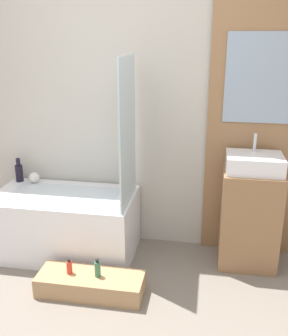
{
  "coord_description": "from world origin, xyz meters",
  "views": [
    {
      "loc": [
        0.6,
        -1.74,
        1.86
      ],
      "look_at": [
        0.18,
        0.72,
        1.01
      ],
      "focal_mm": 42.0,
      "sensor_mm": 36.0,
      "label": 1
    }
  ],
  "objects": [
    {
      "name": "vase_round_light",
      "position": [
        -0.98,
        1.43,
        0.61
      ],
      "size": [
        0.1,
        0.1,
        0.1
      ],
      "primitive_type": "sphere",
      "color": "silver",
      "rests_on": "bathtub"
    },
    {
      "name": "wooden_step_bench",
      "position": [
        -0.22,
        0.67,
        0.08
      ],
      "size": [
        0.8,
        0.29,
        0.15
      ],
      "primitive_type": "cube",
      "color": "#A87F56",
      "rests_on": "ground_plane"
    },
    {
      "name": "vase_tall_dark",
      "position": [
        -1.13,
        1.45,
        0.65
      ],
      "size": [
        0.07,
        0.07,
        0.22
      ],
      "color": "black",
      "rests_on": "bathtub"
    },
    {
      "name": "sink",
      "position": [
        0.96,
        1.31,
        0.9
      ],
      "size": [
        0.44,
        0.34,
        0.28
      ],
      "color": "white",
      "rests_on": "vanity_cabinet"
    },
    {
      "name": "vanity_cabinet",
      "position": [
        0.96,
        1.31,
        0.41
      ],
      "size": [
        0.47,
        0.41,
        0.83
      ],
      "primitive_type": "cube",
      "color": "#8E6642",
      "rests_on": "ground_plane"
    },
    {
      "name": "bottle_soap_secondary",
      "position": [
        -0.16,
        0.67,
        0.22
      ],
      "size": [
        0.04,
        0.04,
        0.14
      ],
      "color": "#38704C",
      "rests_on": "wooden_step_bench"
    },
    {
      "name": "wall_tiled_back",
      "position": [
        0.0,
        1.58,
        1.3
      ],
      "size": [
        4.2,
        0.06,
        2.6
      ],
      "primitive_type": "cube",
      "color": "#B7B2A8",
      "rests_on": "ground_plane"
    },
    {
      "name": "bathtub",
      "position": [
        -0.61,
        1.2,
        0.28
      ],
      "size": [
        1.21,
        0.66,
        0.56
      ],
      "color": "white",
      "rests_on": "ground_plane"
    },
    {
      "name": "wall_wood_accent",
      "position": [
        0.96,
        1.53,
        1.32
      ],
      "size": [
        0.77,
        0.04,
        2.6
      ],
      "color": "#8E6642",
      "rests_on": "ground_plane"
    },
    {
      "name": "bottle_soap_primary",
      "position": [
        -0.38,
        0.67,
        0.21
      ],
      "size": [
        0.04,
        0.04,
        0.12
      ],
      "color": "red",
      "rests_on": "wooden_step_bench"
    },
    {
      "name": "glass_shower_screen",
      "position": [
        -0.03,
        1.17,
        1.14
      ],
      "size": [
        0.01,
        0.55,
        1.16
      ],
      "primitive_type": "cube",
      "color": "silver",
      "rests_on": "bathtub"
    }
  ]
}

